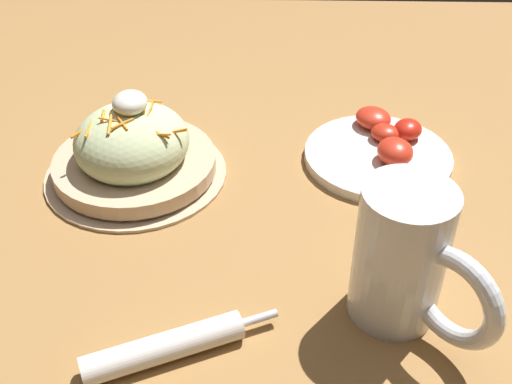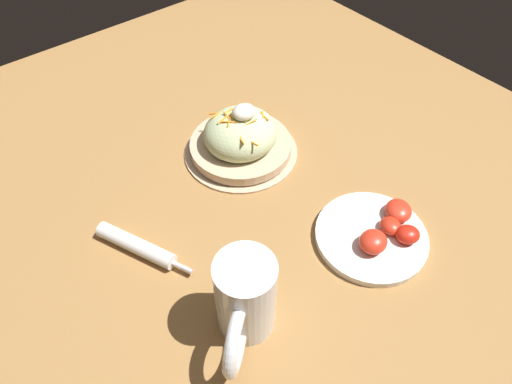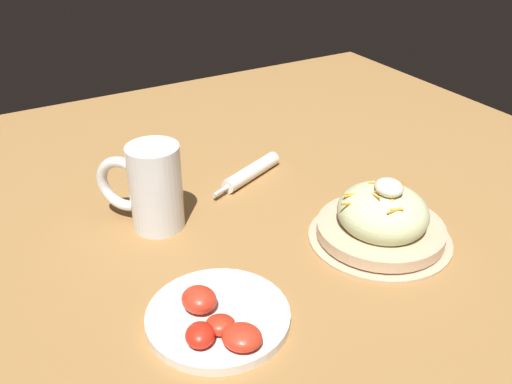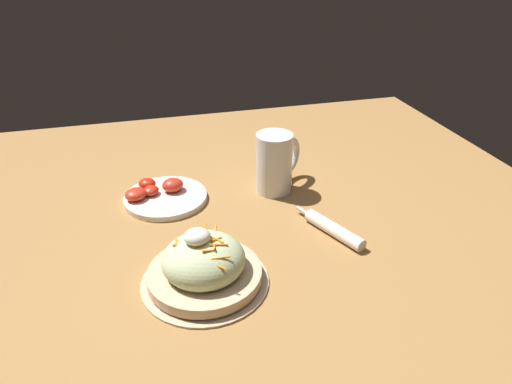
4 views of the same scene
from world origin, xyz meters
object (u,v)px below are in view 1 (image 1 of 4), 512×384
(beer_mug, at_px, (404,262))
(tomato_plate, at_px, (381,150))
(salad_plate, at_px, (133,151))
(napkin_roll, at_px, (166,347))

(beer_mug, height_order, tomato_plate, beer_mug)
(salad_plate, height_order, beer_mug, beer_mug)
(salad_plate, xyz_separation_m, tomato_plate, (-0.05, 0.30, -0.02))
(beer_mug, distance_m, tomato_plate, 0.26)
(tomato_plate, bearing_deg, salad_plate, -81.53)
(salad_plate, height_order, napkin_roll, salad_plate)
(napkin_roll, distance_m, tomato_plate, 0.39)
(salad_plate, bearing_deg, beer_mug, 53.18)
(napkin_roll, height_order, tomato_plate, tomato_plate)
(napkin_roll, bearing_deg, salad_plate, -164.36)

